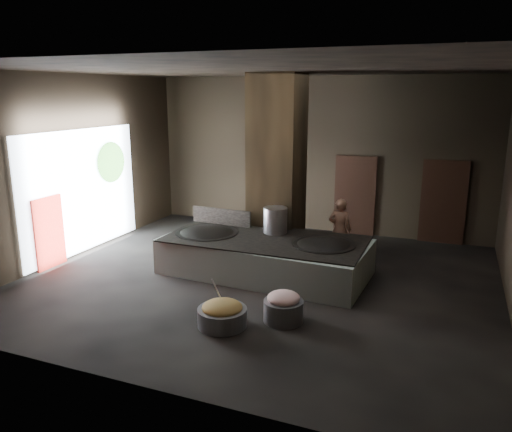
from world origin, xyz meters
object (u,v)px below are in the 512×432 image
at_px(stock_pot, 275,220).
at_px(veg_basin, 222,317).
at_px(hearth_platform, 265,257).
at_px(meat_basin, 283,311).
at_px(cook, 340,230).
at_px(wok_left, 207,236).
at_px(wok_right, 324,248).

bearing_deg(stock_pot, veg_basin, -86.63).
distance_m(hearth_platform, meat_basin, 2.50).
xyz_separation_m(veg_basin, meat_basin, (0.95, 0.58, 0.04)).
xyz_separation_m(hearth_platform, cook, (1.37, 1.55, 0.38)).
relative_size(hearth_platform, veg_basin, 5.19).
xyz_separation_m(stock_pot, veg_basin, (0.19, -3.31, -0.97)).
xyz_separation_m(wok_left, cook, (2.82, 1.60, 0.03)).
bearing_deg(wok_left, wok_right, 2.05).
distance_m(cook, meat_basin, 3.78).
height_order(wok_right, stock_pot, stock_pot).
bearing_deg(wok_right, cook, 89.16).
distance_m(wok_left, stock_pot, 1.66).
bearing_deg(wok_right, hearth_platform, -177.88).
height_order(wok_left, stock_pot, stock_pot).
bearing_deg(wok_left, stock_pot, 21.80).
bearing_deg(veg_basin, wok_left, 122.02).
bearing_deg(wok_left, veg_basin, -57.98).
bearing_deg(meat_basin, wok_left, 141.14).
height_order(cook, veg_basin, cook).
bearing_deg(meat_basin, cook, 87.29).
xyz_separation_m(wok_right, cook, (0.02, 1.50, 0.03)).
bearing_deg(wok_right, stock_pot, 158.96).
height_order(hearth_platform, meat_basin, hearth_platform).
height_order(wok_right, cook, cook).
bearing_deg(cook, meat_basin, 83.16).
bearing_deg(hearth_platform, wok_right, 5.10).
bearing_deg(meat_basin, wok_right, 86.04).
relative_size(wok_left, wok_right, 1.07).
distance_m(hearth_platform, stock_pot, 0.92).
relative_size(hearth_platform, stock_pot, 7.67).
height_order(wok_left, wok_right, wok_left).
xyz_separation_m(wok_left, veg_basin, (1.69, -2.71, -0.59)).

